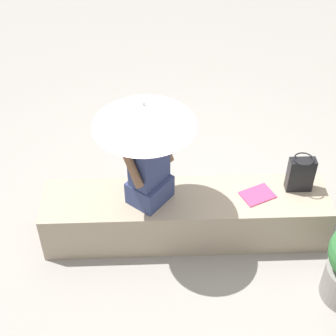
# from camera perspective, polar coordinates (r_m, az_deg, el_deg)

# --- Properties ---
(ground_plane) EXTENTS (14.00, 14.00, 0.00)m
(ground_plane) POSITION_cam_1_polar(r_m,az_deg,el_deg) (4.88, 1.86, -7.22)
(ground_plane) COLOR gray
(stone_bench) EXTENTS (2.54, 0.54, 0.48)m
(stone_bench) POSITION_cam_1_polar(r_m,az_deg,el_deg) (4.70, 1.92, -5.30)
(stone_bench) COLOR gray
(stone_bench) RESTS_ON ground
(person_seated) EXTENTS (0.45, 0.49, 0.90)m
(person_seated) POSITION_cam_1_polar(r_m,az_deg,el_deg) (4.25, -2.12, 0.30)
(person_seated) COLOR navy
(person_seated) RESTS_ON stone_bench
(parasol) EXTENTS (0.80, 0.80, 1.07)m
(parasol) POSITION_cam_1_polar(r_m,az_deg,el_deg) (3.84, -2.65, 5.91)
(parasol) COLOR #B7B7BC
(parasol) RESTS_ON stone_bench
(handbag_black) EXTENTS (0.23, 0.17, 0.35)m
(handbag_black) POSITION_cam_1_polar(r_m,az_deg,el_deg) (4.64, 14.46, -0.64)
(handbag_black) COLOR black
(handbag_black) RESTS_ON stone_bench
(magazine) EXTENTS (0.34, 0.30, 0.01)m
(magazine) POSITION_cam_1_polar(r_m,az_deg,el_deg) (4.61, 9.87, -2.95)
(magazine) COLOR #D83866
(magazine) RESTS_ON stone_bench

